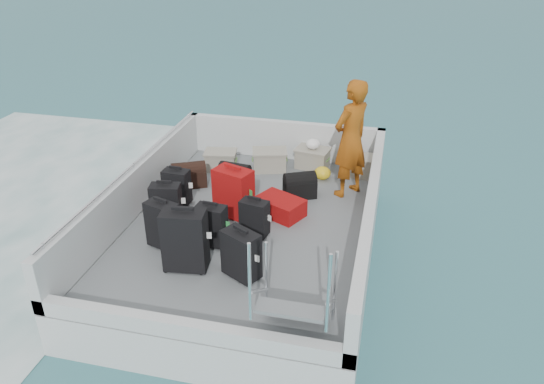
{
  "coord_description": "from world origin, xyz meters",
  "views": [
    {
      "loc": [
        1.88,
        -6.39,
        4.6
      ],
      "look_at": [
        0.28,
        0.31,
        1.0
      ],
      "focal_mm": 35.0,
      "sensor_mm": 36.0,
      "label": 1
    }
  ],
  "objects_px": {
    "suitcase_5": "(233,193)",
    "suitcase_6": "(241,255)",
    "suitcase_3": "(185,241)",
    "crate_2": "(312,159)",
    "crate_1": "(270,161)",
    "suitcase_4": "(211,226)",
    "suitcase_0": "(163,226)",
    "suitcase_1": "(166,205)",
    "suitcase_7": "(254,219)",
    "crate_0": "(221,161)",
    "passenger": "(351,139)",
    "suitcase_8": "(280,207)",
    "crate_3": "(360,166)",
    "suitcase_2": "(177,187)"
  },
  "relations": [
    {
      "from": "passenger",
      "to": "suitcase_2",
      "type": "bearing_deg",
      "value": -31.97
    },
    {
      "from": "suitcase_3",
      "to": "suitcase_5",
      "type": "distance_m",
      "value": 1.43
    },
    {
      "from": "crate_0",
      "to": "crate_1",
      "type": "xyz_separation_m",
      "value": [
        0.84,
        0.18,
        0.01
      ]
    },
    {
      "from": "suitcase_3",
      "to": "crate_2",
      "type": "relative_size",
      "value": 1.51
    },
    {
      "from": "suitcase_6",
      "to": "passenger",
      "type": "relative_size",
      "value": 0.34
    },
    {
      "from": "suitcase_3",
      "to": "crate_3",
      "type": "height_order",
      "value": "suitcase_3"
    },
    {
      "from": "suitcase_5",
      "to": "crate_3",
      "type": "distance_m",
      "value": 2.51
    },
    {
      "from": "suitcase_4",
      "to": "crate_2",
      "type": "height_order",
      "value": "suitcase_4"
    },
    {
      "from": "suitcase_8",
      "to": "crate_1",
      "type": "bearing_deg",
      "value": 45.32
    },
    {
      "from": "suitcase_3",
      "to": "crate_2",
      "type": "bearing_deg",
      "value": 65.76
    },
    {
      "from": "suitcase_3",
      "to": "crate_0",
      "type": "height_order",
      "value": "suitcase_3"
    },
    {
      "from": "suitcase_7",
      "to": "crate_2",
      "type": "distance_m",
      "value": 2.46
    },
    {
      "from": "suitcase_8",
      "to": "suitcase_1",
      "type": "bearing_deg",
      "value": 139.1
    },
    {
      "from": "suitcase_2",
      "to": "passenger",
      "type": "bearing_deg",
      "value": 24.03
    },
    {
      "from": "suitcase_8",
      "to": "crate_0",
      "type": "height_order",
      "value": "crate_0"
    },
    {
      "from": "suitcase_5",
      "to": "suitcase_6",
      "type": "bearing_deg",
      "value": -49.71
    },
    {
      "from": "crate_0",
      "to": "crate_1",
      "type": "distance_m",
      "value": 0.86
    },
    {
      "from": "suitcase_8",
      "to": "crate_0",
      "type": "distance_m",
      "value": 1.91
    },
    {
      "from": "crate_1",
      "to": "suitcase_5",
      "type": "bearing_deg",
      "value": -94.58
    },
    {
      "from": "passenger",
      "to": "crate_0",
      "type": "bearing_deg",
      "value": -62.91
    },
    {
      "from": "suitcase_3",
      "to": "crate_1",
      "type": "xyz_separation_m",
      "value": [
        0.33,
        3.11,
        -0.24
      ]
    },
    {
      "from": "suitcase_4",
      "to": "crate_2",
      "type": "xyz_separation_m",
      "value": [
        0.9,
        2.8,
        -0.13
      ]
    },
    {
      "from": "suitcase_4",
      "to": "suitcase_5",
      "type": "bearing_deg",
      "value": 90.85
    },
    {
      "from": "crate_1",
      "to": "crate_3",
      "type": "bearing_deg",
      "value": 5.32
    },
    {
      "from": "suitcase_1",
      "to": "suitcase_5",
      "type": "height_order",
      "value": "suitcase_5"
    },
    {
      "from": "suitcase_1",
      "to": "suitcase_7",
      "type": "xyz_separation_m",
      "value": [
        1.3,
        -0.0,
        -0.05
      ]
    },
    {
      "from": "suitcase_7",
      "to": "suitcase_8",
      "type": "distance_m",
      "value": 0.7
    },
    {
      "from": "passenger",
      "to": "suitcase_3",
      "type": "bearing_deg",
      "value": 2.44
    },
    {
      "from": "crate_3",
      "to": "suitcase_2",
      "type": "bearing_deg",
      "value": -147.62
    },
    {
      "from": "suitcase_1",
      "to": "suitcase_4",
      "type": "bearing_deg",
      "value": -35.58
    },
    {
      "from": "suitcase_7",
      "to": "suitcase_0",
      "type": "bearing_deg",
      "value": -141.45
    },
    {
      "from": "suitcase_8",
      "to": "crate_1",
      "type": "height_order",
      "value": "crate_1"
    },
    {
      "from": "suitcase_7",
      "to": "passenger",
      "type": "relative_size",
      "value": 0.29
    },
    {
      "from": "suitcase_1",
      "to": "crate_0",
      "type": "height_order",
      "value": "suitcase_1"
    },
    {
      "from": "suitcase_4",
      "to": "suitcase_1",
      "type": "bearing_deg",
      "value": 159.63
    },
    {
      "from": "suitcase_8",
      "to": "suitcase_5",
      "type": "bearing_deg",
      "value": 131.84
    },
    {
      "from": "suitcase_8",
      "to": "crate_2",
      "type": "distance_m",
      "value": 1.78
    },
    {
      "from": "suitcase_0",
      "to": "crate_0",
      "type": "distance_m",
      "value": 2.55
    },
    {
      "from": "crate_3",
      "to": "passenger",
      "type": "height_order",
      "value": "passenger"
    },
    {
      "from": "passenger",
      "to": "suitcase_5",
      "type": "bearing_deg",
      "value": -17.34
    },
    {
      "from": "crate_0",
      "to": "crate_1",
      "type": "bearing_deg",
      "value": 11.94
    },
    {
      "from": "suitcase_3",
      "to": "crate_0",
      "type": "distance_m",
      "value": 2.99
    },
    {
      "from": "suitcase_7",
      "to": "passenger",
      "type": "bearing_deg",
      "value": 66.05
    },
    {
      "from": "suitcase_3",
      "to": "crate_1",
      "type": "distance_m",
      "value": 3.14
    },
    {
      "from": "suitcase_0",
      "to": "passenger",
      "type": "height_order",
      "value": "passenger"
    },
    {
      "from": "suitcase_6",
      "to": "crate_1",
      "type": "xyz_separation_m",
      "value": [
        -0.4,
        3.12,
        -0.15
      ]
    },
    {
      "from": "suitcase_7",
      "to": "suitcase_8",
      "type": "height_order",
      "value": "suitcase_7"
    },
    {
      "from": "crate_1",
      "to": "crate_2",
      "type": "relative_size",
      "value": 1.03
    },
    {
      "from": "crate_2",
      "to": "passenger",
      "type": "distance_m",
      "value": 1.35
    },
    {
      "from": "suitcase_0",
      "to": "suitcase_3",
      "type": "relative_size",
      "value": 0.82
    }
  ]
}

